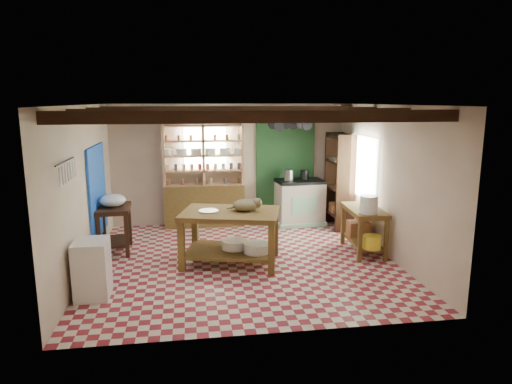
{
  "coord_description": "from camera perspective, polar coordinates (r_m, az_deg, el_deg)",
  "views": [
    {
      "loc": [
        -0.88,
        -7.31,
        2.67
      ],
      "look_at": [
        0.27,
        0.3,
        1.12
      ],
      "focal_mm": 32.0,
      "sensor_mm": 36.0,
      "label": 1
    }
  ],
  "objects": [
    {
      "name": "right_counter",
      "position": [
        8.35,
        13.29,
        -4.67
      ],
      "size": [
        0.63,
        1.15,
        0.8
      ],
      "primitive_type": "cube",
      "rotation": [
        0.0,
        0.0,
        -0.06
      ],
      "color": "brown",
      "rests_on": "floor"
    },
    {
      "name": "ceiling_beams",
      "position": [
        7.36,
        -1.76,
        9.91
      ],
      "size": [
        5.0,
        3.8,
        0.15
      ],
      "primitive_type": "cube",
      "color": "#341E12",
      "rests_on": "ceiling"
    },
    {
      "name": "utensil_rail",
      "position": [
        6.37,
        -22.71,
        2.47
      ],
      "size": [
        0.06,
        0.9,
        0.28
      ],
      "primitive_type": "cube",
      "color": "black",
      "rests_on": "wall_left"
    },
    {
      "name": "green_wall_patch",
      "position": [
        10.11,
        3.67,
        3.3
      ],
      "size": [
        1.3,
        0.04,
        2.3
      ],
      "primitive_type": "cube",
      "color": "#1B4320",
      "rests_on": "wall_back"
    },
    {
      "name": "wall_back",
      "position": [
        9.94,
        -3.44,
        3.46
      ],
      "size": [
        5.0,
        0.04,
        2.6
      ],
      "primitive_type": "cube",
      "color": "beige",
      "rests_on": "floor"
    },
    {
      "name": "kettle_right",
      "position": [
        9.92,
        6.07,
        2.14
      ],
      "size": [
        0.18,
        0.18,
        0.21
      ],
      "primitive_type": "cylinder",
      "rotation": [
        0.0,
        0.0,
        0.07
      ],
      "color": "black",
      "rests_on": "stove"
    },
    {
      "name": "steel_tray",
      "position": [
        7.49,
        -5.94,
        -2.36
      ],
      "size": [
        0.4,
        0.4,
        0.02
      ],
      "primitive_type": "cylinder",
      "rotation": [
        0.0,
        0.0,
        -0.26
      ],
      "color": "#A8A8AF",
      "rests_on": "work_table"
    },
    {
      "name": "kettle_left",
      "position": [
        9.81,
        4.13,
        2.13
      ],
      "size": [
        0.21,
        0.21,
        0.23
      ],
      "primitive_type": "cylinder",
      "rotation": [
        0.0,
        0.0,
        0.07
      ],
      "color": "#A8A8AF",
      "rests_on": "stove"
    },
    {
      "name": "shelving_unit",
      "position": [
        9.75,
        -6.54,
        2.06
      ],
      "size": [
        1.7,
        0.34,
        2.2
      ],
      "primitive_type": "cube",
      "color": "tan",
      "rests_on": "floor"
    },
    {
      "name": "ceiling",
      "position": [
        7.36,
        -1.76,
        10.84
      ],
      "size": [
        5.0,
        5.0,
        0.02
      ],
      "primitive_type": "cube",
      "color": "#414146",
      "rests_on": "wall_back"
    },
    {
      "name": "cat",
      "position": [
        7.47,
        -1.29,
        -1.65
      ],
      "size": [
        0.46,
        0.37,
        0.2
      ],
      "primitive_type": "ellipsoid",
      "rotation": [
        0.0,
        0.0,
        -0.08
      ],
      "color": "#8A7A50",
      "rests_on": "work_table"
    },
    {
      "name": "wicker_basket",
      "position": [
        8.64,
        12.65,
        -4.48
      ],
      "size": [
        0.4,
        0.33,
        0.27
      ],
      "primitive_type": "cube",
      "rotation": [
        0.0,
        0.0,
        -0.06
      ],
      "color": "#9A623E",
      "rests_on": "right_counter"
    },
    {
      "name": "yellow_tub",
      "position": [
        7.97,
        14.28,
        -6.08
      ],
      "size": [
        0.32,
        0.32,
        0.23
      ],
      "primitive_type": "cylinder",
      "rotation": [
        0.0,
        0.0,
        -0.06
      ],
      "color": "yellow",
      "rests_on": "right_counter"
    },
    {
      "name": "work_table",
      "position": [
        7.6,
        -3.2,
        -5.67
      ],
      "size": [
        1.78,
        1.41,
        0.89
      ],
      "primitive_type": "cube",
      "rotation": [
        0.0,
        0.0,
        -0.26
      ],
      "color": "brown",
      "rests_on": "floor"
    },
    {
      "name": "blue_wall_patch",
      "position": [
        8.51,
        -19.2,
        0.12
      ],
      "size": [
        0.04,
        1.4,
        1.6
      ],
      "primitive_type": "cube",
      "color": "blue",
      "rests_on": "wall_left"
    },
    {
      "name": "floor",
      "position": [
        7.84,
        -1.65,
        -8.61
      ],
      "size": [
        5.0,
        5.0,
        0.02
      ],
      "primitive_type": "cube",
      "color": "maroon",
      "rests_on": "ground"
    },
    {
      "name": "prep_table",
      "position": [
        8.51,
        -17.25,
        -4.48
      ],
      "size": [
        0.61,
        0.85,
        0.84
      ],
      "primitive_type": "cube",
      "rotation": [
        0.0,
        0.0,
        0.05
      ],
      "color": "#341E12",
      "rests_on": "floor"
    },
    {
      "name": "enamel_bowl",
      "position": [
        8.38,
        -17.46,
        -0.99
      ],
      "size": [
        0.47,
        0.47,
        0.22
      ],
      "primitive_type": "ellipsoid",
      "rotation": [
        0.0,
        0.0,
        0.05
      ],
      "color": "white",
      "rests_on": "prep_table"
    },
    {
      "name": "window_back",
      "position": [
        9.85,
        -6.37,
        5.67
      ],
      "size": [
        0.9,
        0.02,
        0.8
      ],
      "primitive_type": "cube",
      "color": "silver",
      "rests_on": "wall_back"
    },
    {
      "name": "wall_right",
      "position": [
        8.17,
        15.99,
        1.29
      ],
      "size": [
        0.04,
        5.0,
        2.6
      ],
      "primitive_type": "cube",
      "color": "beige",
      "rests_on": "floor"
    },
    {
      "name": "basin_large",
      "position": [
        7.68,
        -2.76,
        -6.55
      ],
      "size": [
        0.51,
        0.51,
        0.15
      ],
      "primitive_type": "cylinder",
      "rotation": [
        0.0,
        0.0,
        -0.26
      ],
      "color": "white",
      "rests_on": "work_table"
    },
    {
      "name": "wall_left",
      "position": [
        7.61,
        -20.73,
        0.28
      ],
      "size": [
        0.04,
        5.0,
        2.6
      ],
      "primitive_type": "cube",
      "color": "beige",
      "rests_on": "floor"
    },
    {
      "name": "wall_front",
      "position": [
        5.08,
        1.7,
        -4.27
      ],
      "size": [
        5.0,
        0.04,
        2.6
      ],
      "primitive_type": "cube",
      "color": "beige",
      "rests_on": "floor"
    },
    {
      "name": "white_cabinet",
      "position": [
        6.73,
        -19.8,
        -9.02
      ],
      "size": [
        0.45,
        0.54,
        0.8
      ],
      "primitive_type": "cube",
      "rotation": [
        0.0,
        0.0,
        0.01
      ],
      "color": "white",
      "rests_on": "floor"
    },
    {
      "name": "stove",
      "position": [
        10.0,
        5.45,
        -1.25
      ],
      "size": [
        1.05,
        0.74,
        0.98
      ],
      "primitive_type": "cube",
      "rotation": [
        0.0,
        0.0,
        0.07
      ],
      "color": "beige",
      "rests_on": "floor"
    },
    {
      "name": "window_right",
      "position": [
        9.05,
        13.31,
        3.02
      ],
      "size": [
        0.02,
        1.3,
        1.2
      ],
      "primitive_type": "cube",
      "color": "silver",
      "rests_on": "wall_right"
    },
    {
      "name": "tall_rack",
      "position": [
        9.79,
        10.39,
        1.38
      ],
      "size": [
        0.4,
        0.86,
        2.0
      ],
      "primitive_type": "cube",
      "color": "#341E12",
      "rests_on": "floor"
    },
    {
      "name": "white_bucket",
      "position": [
        7.88,
        13.92,
        -1.52
      ],
      "size": [
        0.32,
        0.32,
        0.3
      ],
      "primitive_type": "cylinder",
      "rotation": [
        0.0,
        0.0,
        -0.06
      ],
      "color": "white",
      "rests_on": "right_counter"
    },
    {
      "name": "pot_rack",
      "position": [
        9.61,
        4.27,
        8.44
      ],
      "size": [
        0.86,
        0.12,
        0.36
      ],
      "primitive_type": "cube",
      "color": "black",
      "rests_on": "ceiling"
    },
    {
      "name": "basin_small",
      "position": [
        7.48,
        0.12,
        -6.98
      ],
      "size": [
        0.53,
        0.53,
        0.15
      ],
      "primitive_type": "cylinder",
      "rotation": [
        0.0,
        0.0,
        -0.26
      ],
      "color": "white",
      "rests_on": "work_table"
    }
  ]
}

